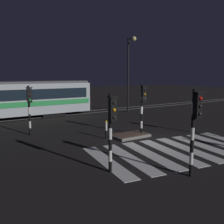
# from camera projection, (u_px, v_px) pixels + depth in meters

# --- Properties ---
(ground_plane) EXTENTS (120.00, 120.00, 0.00)m
(ground_plane) POSITION_uv_depth(u_px,v_px,m) (148.00, 141.00, 15.05)
(ground_plane) COLOR black
(rail_near) EXTENTS (80.00, 0.12, 0.03)m
(rail_near) POSITION_uv_depth(u_px,v_px,m) (68.00, 115.00, 24.46)
(rail_near) COLOR #59595E
(rail_near) RESTS_ON ground
(rail_far) EXTENTS (80.00, 0.12, 0.03)m
(rail_far) POSITION_uv_depth(u_px,v_px,m) (62.00, 113.00, 25.64)
(rail_far) COLOR #59595E
(rail_far) RESTS_ON ground
(crosswalk_zebra) EXTENTS (9.37, 6.03, 0.02)m
(crosswalk_zebra) POSITION_uv_depth(u_px,v_px,m) (179.00, 150.00, 13.13)
(crosswalk_zebra) COLOR silver
(crosswalk_zebra) RESTS_ON ground
(traffic_island) EXTENTS (2.25, 1.42, 0.18)m
(traffic_island) POSITION_uv_depth(u_px,v_px,m) (130.00, 135.00, 15.99)
(traffic_island) COLOR slate
(traffic_island) RESTS_ON ground
(traffic_light_corner_far_left) EXTENTS (0.36, 0.42, 3.15)m
(traffic_light_corner_far_left) POSITION_uv_depth(u_px,v_px,m) (29.00, 103.00, 16.11)
(traffic_light_corner_far_left) COLOR black
(traffic_light_corner_far_left) RESTS_ON ground
(traffic_light_kerb_mid_left) EXTENTS (0.36, 0.42, 3.32)m
(traffic_light_kerb_mid_left) POSITION_uv_depth(u_px,v_px,m) (195.00, 120.00, 9.42)
(traffic_light_kerb_mid_left) COLOR black
(traffic_light_kerb_mid_left) RESTS_ON ground
(traffic_light_median_centre) EXTENTS (0.36, 0.42, 3.24)m
(traffic_light_median_centre) POSITION_uv_depth(u_px,v_px,m) (143.00, 102.00, 16.04)
(traffic_light_median_centre) COLOR black
(traffic_light_median_centre) RESTS_ON ground
(traffic_light_corner_near_left) EXTENTS (0.36, 0.42, 3.13)m
(traffic_light_corner_near_left) POSITION_uv_depth(u_px,v_px,m) (112.00, 121.00, 9.86)
(traffic_light_corner_near_left) COLOR black
(traffic_light_corner_near_left) RESTS_ON ground
(street_lamp_trackside_right) EXTENTS (0.44, 1.21, 7.48)m
(street_lamp_trackside_right) POSITION_uv_depth(u_px,v_px,m) (130.00, 66.00, 25.73)
(street_lamp_trackside_right) COLOR black
(street_lamp_trackside_right) RESTS_ON ground
(tram) EXTENTS (15.89, 2.58, 4.15)m
(tram) POSITION_uv_depth(u_px,v_px,m) (1.00, 100.00, 21.65)
(tram) COLOR #B2BCC1
(tram) RESTS_ON ground
(bollard_island_edge) EXTENTS (0.12, 0.12, 1.11)m
(bollard_island_edge) POSITION_uv_depth(u_px,v_px,m) (106.00, 130.00, 15.49)
(bollard_island_edge) COLOR black
(bollard_island_edge) RESTS_ON ground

